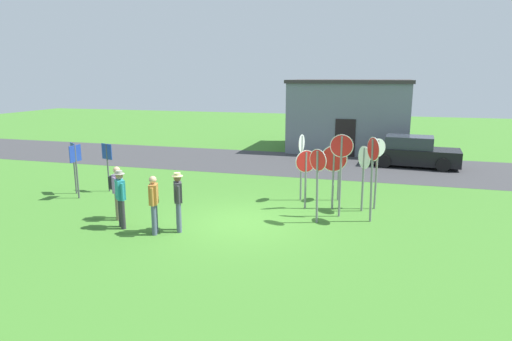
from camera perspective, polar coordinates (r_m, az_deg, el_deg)
name	(u,v)px	position (r m, az deg, el deg)	size (l,w,h in m)	color
ground_plane	(241,223)	(13.61, -1.91, -6.78)	(80.00, 80.00, 0.00)	#3D7528
street_asphalt	(299,164)	(22.75, 5.60, 0.91)	(60.00, 6.40, 0.01)	#38383A
building_background	(349,115)	(27.59, 12.04, 7.09)	(7.00, 5.64, 4.21)	slate
parked_car_on_street	(413,153)	(23.24, 19.66, 2.21)	(4.43, 2.28, 1.51)	black
stop_sign_tallest	(334,165)	(14.88, 10.05, 0.64)	(0.88, 0.18, 2.17)	slate
stop_sign_far_back	(317,174)	(13.30, 7.99, -0.41)	(0.57, 0.42, 2.30)	slate
stop_sign_nearest	(339,164)	(15.97, 10.75, 0.79)	(0.09, 0.65, 1.98)	slate
stop_sign_center_cluster	(301,157)	(15.73, 5.91, 1.77)	(0.11, 0.63, 2.40)	slate
stop_sign_rear_right	(377,163)	(15.14, 15.42, 0.98)	(0.49, 0.41, 2.41)	slate
stop_sign_rear_left	(341,161)	(14.01, 10.98, 1.18)	(0.73, 0.07, 2.65)	slate
stop_sign_low_front	(372,165)	(13.70, 14.88, 0.72)	(0.39, 0.65, 2.64)	slate
stop_sign_leaning_right	(364,167)	(14.79, 13.81, 0.44)	(0.41, 0.65, 2.20)	slate
stop_sign_leaning_left	(306,169)	(14.78, 6.49, 0.19)	(0.63, 0.45, 2.01)	slate
person_in_teal	(121,196)	(13.47, -17.17, -3.15)	(0.44, 0.42, 1.74)	#2D2D33
person_on_left	(154,202)	(12.73, -13.13, -3.95)	(0.33, 0.54, 1.69)	#4C5670
person_holding_notes	(117,189)	(14.33, -17.58, -2.28)	(0.40, 0.56, 1.69)	#7A6B56
person_with_sunhat	(178,198)	(12.80, -10.08, -3.58)	(0.37, 0.51, 1.74)	#4C5670
info_panel_leftmost	(107,159)	(17.89, -18.75, 1.46)	(0.57, 0.23, 1.88)	#4C4C51
info_panel_middle	(76,162)	(17.23, -22.33, 1.04)	(0.06, 0.60, 1.98)	#4C4C51
info_panel_rightmost	(74,159)	(17.97, -22.60, 1.41)	(0.49, 0.39, 1.96)	#4C4C51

